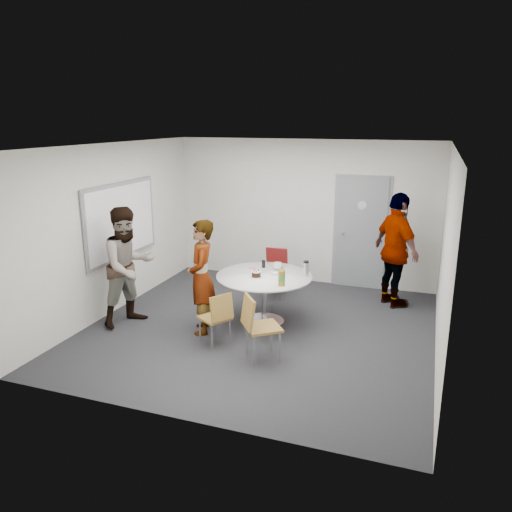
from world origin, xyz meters
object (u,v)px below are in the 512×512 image
at_px(person_right, 396,250).
at_px(person_left, 128,266).
at_px(chair_near_right, 256,322).
at_px(person_main, 201,277).
at_px(chair_near_left, 218,315).
at_px(table, 266,282).
at_px(whiteboard, 122,221).
at_px(chair_far, 275,267).
at_px(door, 361,233).

bearing_deg(person_right, person_left, 81.66).
xyz_separation_m(chair_near_right, person_left, (-2.24, 0.54, 0.37)).
relative_size(chair_near_right, person_main, 0.53).
bearing_deg(chair_near_left, table, 12.73).
distance_m(whiteboard, chair_near_right, 3.13).
height_order(table, chair_near_right, table).
xyz_separation_m(whiteboard, table, (2.46, 0.07, -0.79)).
bearing_deg(whiteboard, table, 1.60).
distance_m(table, person_left, 2.09).
height_order(chair_far, person_left, person_left).
bearing_deg(chair_near_left, person_left, 110.39).
bearing_deg(person_main, chair_far, 138.87).
relative_size(chair_near_right, chair_far, 1.04).
distance_m(whiteboard, person_right, 4.53).
xyz_separation_m(person_main, person_right, (2.57, 2.04, 0.12)).
bearing_deg(chair_far, chair_near_right, 100.37).
xyz_separation_m(table, chair_near_left, (-0.35, -1.02, -0.19)).
height_order(whiteboard, person_main, whiteboard).
height_order(table, person_left, person_left).
bearing_deg(chair_near_right, table, 156.41).
bearing_deg(whiteboard, person_left, -51.37).
relative_size(door, table, 1.45).
bearing_deg(chair_near_right, chair_far, 155.11).
xyz_separation_m(door, chair_near_right, (-0.81, -3.46, -0.48)).
relative_size(person_left, person_right, 0.95).
xyz_separation_m(door, table, (-1.10, -2.21, -0.37)).
distance_m(chair_near_right, person_left, 2.33).
bearing_deg(person_right, door, 2.97).
height_order(chair_near_left, chair_near_right, chair_near_right).
distance_m(whiteboard, chair_far, 2.73).
xyz_separation_m(door, whiteboard, (-3.56, -2.28, 0.42)).
bearing_deg(person_left, chair_near_right, -79.29).
distance_m(table, person_main, 1.01).
bearing_deg(person_main, table, 104.59).
relative_size(chair_far, person_main, 0.51).
relative_size(table, chair_far, 1.71).
distance_m(chair_near_left, chair_far, 2.24).
bearing_deg(door, person_left, -136.24).
bearing_deg(person_right, chair_near_right, 112.69).
distance_m(whiteboard, person_main, 1.88).
relative_size(chair_near_left, chair_near_right, 0.87).
distance_m(door, person_left, 4.22).
xyz_separation_m(table, chair_near_right, (0.29, -1.25, -0.11)).
distance_m(chair_near_right, chair_far, 2.51).
bearing_deg(person_left, person_right, -36.16).
relative_size(chair_far, person_right, 0.45).
relative_size(chair_near_left, person_main, 0.46).
height_order(door, chair_near_right, door).
xyz_separation_m(door, person_right, (0.69, -0.80, -0.07)).
distance_m(chair_far, person_left, 2.60).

